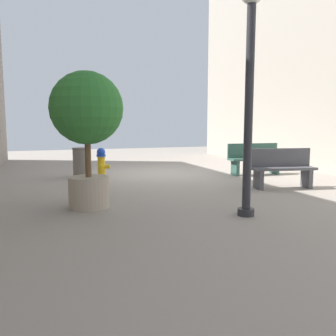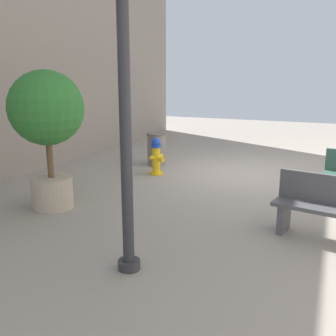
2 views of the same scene
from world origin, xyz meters
name	(u,v)px [view 1 (image 1 of 2)]	position (x,y,z in m)	size (l,w,h in m)	color
ground_plane	(158,173)	(0.00, 0.00, 0.00)	(23.40, 23.40, 0.00)	gray
fire_hydrant	(102,164)	(1.92, 0.94, 0.45)	(0.40, 0.42, 0.91)	gold
bench_near	(254,158)	(-2.71, 1.23, 0.50)	(1.71, 0.57, 0.95)	#33594C
bench_far	(282,168)	(-2.01, 3.43, 0.49)	(1.60, 0.73, 0.95)	#4C4C51
planter_tree	(87,119)	(2.63, 3.90, 1.63)	(1.31, 1.31, 2.47)	tan
street_lamp	(250,73)	(0.23, 5.38, 2.34)	(0.36, 0.36, 3.75)	#2D2D33
trash_bin	(82,162)	(2.34, 0.01, 0.43)	(0.52, 0.52, 0.86)	slate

